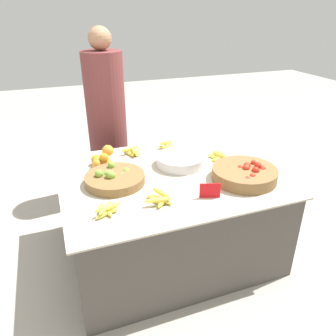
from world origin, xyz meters
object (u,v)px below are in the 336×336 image
Objects in this scene: tomato_basket at (245,174)px; vendor_person at (107,124)px; lime_bowl at (115,178)px; metal_bowl at (180,160)px; price_sign at (210,191)px.

vendor_person is (-0.66, 1.23, 0.03)m from tomato_basket.
vendor_person is (0.14, 0.98, 0.03)m from lime_bowl.
tomato_basket is 1.24× the size of metal_bowl.
metal_bowl is at bearing 108.66° from price_sign.
vendor_person reaches higher than metal_bowl.
tomato_basket is 0.34m from price_sign.
lime_bowl is 0.50m from metal_bowl.
lime_bowl is at bearing 162.69° from tomato_basket.
price_sign is at bearing -37.36° from lime_bowl.
tomato_basket reaches higher than metal_bowl.
vendor_person is at bearing 118.09° from tomato_basket.
lime_bowl is 1.13× the size of metal_bowl.
tomato_basket reaches higher than lime_bowl.
tomato_basket is 0.47m from metal_bowl.
metal_bowl is 2.86× the size of price_sign.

